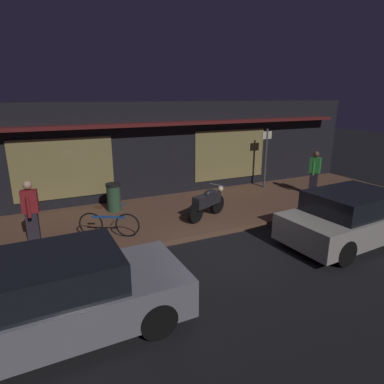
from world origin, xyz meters
The scene contains 11 objects.
ground_plane centered at (0.00, 0.00, 0.00)m, with size 60.00×60.00×0.00m, color black.
sidewalk_slab centered at (0.00, 3.00, 0.07)m, with size 18.00×4.00×0.15m, color brown.
storefront_building centered at (0.00, 6.39, 1.80)m, with size 18.00×3.30×3.60m.
motorcycle centered at (0.64, 2.12, 0.65)m, with size 1.60×0.88×0.97m.
bicycle_parked centered at (-2.43, 1.98, 0.51)m, with size 1.47×0.85×0.91m.
person_photographer centered at (-4.26, 2.32, 1.03)m, with size 0.41×0.62×1.67m.
person_bystander centered at (5.50, 2.62, 1.03)m, with size 0.56×0.44×1.67m.
sign_post centered at (4.44, 4.26, 1.51)m, with size 0.44×0.09×2.40m.
trash_bin centered at (-1.84, 3.98, 0.62)m, with size 0.48×0.48×0.93m.
parked_car_far centered at (-3.91, -1.34, 0.70)m, with size 4.13×1.85×1.42m.
parked_car_across centered at (3.45, -0.82, 0.70)m, with size 4.21×2.04×1.42m.
Camera 1 is at (-3.95, -6.44, 3.80)m, focal length 30.90 mm.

